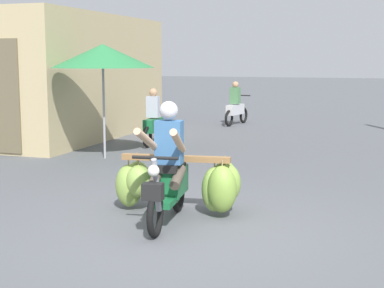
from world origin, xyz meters
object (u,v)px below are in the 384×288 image
(motorbike_distant_ahead_right, at_px, (236,107))
(market_umbrella_near_shop, at_px, (103,56))
(motorbike_main_loaded, at_px, (179,180))
(motorbike_distant_ahead_left, at_px, (154,122))

(motorbike_distant_ahead_right, relative_size, market_umbrella_near_shop, 0.66)
(motorbike_main_loaded, relative_size, motorbike_distant_ahead_left, 1.14)
(motorbike_main_loaded, bearing_deg, motorbike_distant_ahead_left, 114.92)
(motorbike_distant_ahead_left, xyz_separation_m, motorbike_distant_ahead_right, (0.85, 4.88, 0.00))
(motorbike_distant_ahead_left, height_order, market_umbrella_near_shop, market_umbrella_near_shop)
(motorbike_distant_ahead_left, bearing_deg, motorbike_distant_ahead_right, 80.11)
(motorbike_distant_ahead_left, distance_m, motorbike_distant_ahead_right, 4.95)
(motorbike_distant_ahead_right, distance_m, market_umbrella_near_shop, 7.27)
(motorbike_main_loaded, xyz_separation_m, market_umbrella_near_shop, (-3.04, 3.83, 1.67))
(motorbike_main_loaded, relative_size, motorbike_distant_ahead_right, 1.16)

